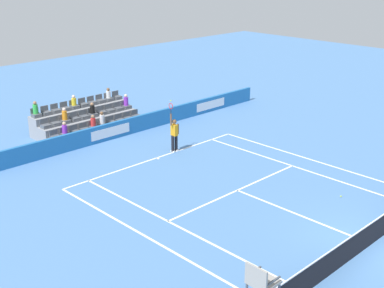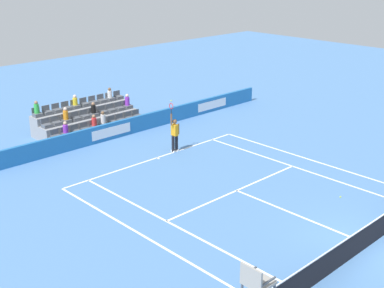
% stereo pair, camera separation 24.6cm
% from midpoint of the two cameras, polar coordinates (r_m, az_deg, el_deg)
% --- Properties ---
extents(ground_plane, '(80.00, 80.00, 0.00)m').
position_cam_midpoint_polar(ground_plane, '(20.23, 19.13, -10.34)').
color(ground_plane, '#4C7AB2').
extents(line_baseline, '(10.97, 0.10, 0.01)m').
position_cam_midpoint_polar(line_baseline, '(26.95, -3.60, -1.51)').
color(line_baseline, white).
rests_on(line_baseline, ground).
extents(line_service, '(8.23, 0.10, 0.01)m').
position_cam_midpoint_polar(line_service, '(23.34, 5.18, -5.05)').
color(line_service, white).
rests_on(line_service, ground).
extents(line_centre_service, '(0.10, 6.40, 0.01)m').
position_cam_midpoint_polar(line_centre_service, '(21.60, 11.61, -7.56)').
color(line_centre_service, white).
rests_on(line_centre_service, ground).
extents(line_singles_sideline_left, '(0.10, 11.89, 0.01)m').
position_cam_midpoint_polar(line_singles_sideline_left, '(20.42, -1.59, -8.82)').
color(line_singles_sideline_left, white).
rests_on(line_singles_sideline_left, ground).
extents(line_singles_sideline_right, '(0.10, 11.89, 0.01)m').
position_cam_midpoint_polar(line_singles_sideline_right, '(26.11, 11.93, -2.64)').
color(line_singles_sideline_right, white).
rests_on(line_singles_sideline_right, ground).
extents(line_doubles_sideline_left, '(0.10, 11.89, 0.01)m').
position_cam_midpoint_polar(line_doubles_sideline_left, '(19.65, -4.60, -10.12)').
color(line_doubles_sideline_left, white).
rests_on(line_doubles_sideline_left, ground).
extents(line_doubles_sideline_right, '(0.10, 11.89, 0.01)m').
position_cam_midpoint_polar(line_doubles_sideline_right, '(27.18, 13.58, -1.86)').
color(line_doubles_sideline_right, white).
rests_on(line_doubles_sideline_right, ground).
extents(line_centre_mark, '(0.10, 0.20, 0.01)m').
position_cam_midpoint_polar(line_centre_mark, '(26.88, -3.46, -1.56)').
color(line_centre_mark, white).
rests_on(line_centre_mark, ground).
extents(sponsor_barrier, '(24.33, 0.22, 0.96)m').
position_cam_midpoint_polar(sponsor_barrier, '(29.81, -8.63, 1.39)').
color(sponsor_barrier, '#1E66AD').
rests_on(sponsor_barrier, ground).
extents(tennis_net, '(11.97, 0.10, 1.07)m').
position_cam_midpoint_polar(tennis_net, '(20.00, 19.29, -9.11)').
color(tennis_net, '#33383D').
rests_on(tennis_net, ground).
extents(tennis_player, '(0.53, 0.36, 2.85)m').
position_cam_midpoint_polar(tennis_player, '(27.46, -1.64, 1.13)').
color(tennis_player, black).
rests_on(tennis_player, ground).
extents(stadium_stand, '(6.20, 2.85, 2.17)m').
position_cam_midpoint_polar(stadium_stand, '(31.63, -11.07, 2.46)').
color(stadium_stand, gray).
rests_on(stadium_stand, ground).
extents(loose_tennis_ball, '(0.07, 0.07, 0.07)m').
position_cam_midpoint_polar(loose_tennis_ball, '(23.49, 16.13, -5.56)').
color(loose_tennis_ball, '#D1E533').
rests_on(loose_tennis_ball, ground).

